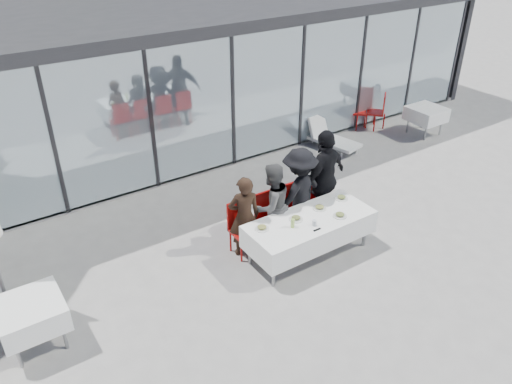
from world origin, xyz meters
TOP-DOWN VIEW (x-y plane):
  - ground at (0.00, 0.00)m, footprint 90.00×90.00m
  - pavilion at (2.00, 8.16)m, footprint 14.80×8.80m
  - dining_table at (0.30, 0.32)m, footprint 2.26×0.96m
  - diner_a at (-0.61, 0.98)m, footprint 0.70×0.70m
  - diner_chair_a at (-0.61, 1.07)m, footprint 0.44×0.44m
  - diner_b at (-0.04, 0.98)m, footprint 0.85×0.85m
  - diner_chair_b at (-0.04, 1.07)m, footprint 0.44×0.44m
  - diner_c at (0.56, 0.98)m, footprint 1.30×1.30m
  - diner_chair_c at (0.56, 1.07)m, footprint 0.44×0.44m
  - diner_d at (1.16, 0.98)m, footprint 1.39×1.39m
  - diner_chair_d at (1.16, 1.07)m, footprint 0.44×0.44m
  - plate_a at (-0.56, 0.52)m, footprint 0.24×0.24m
  - plate_b at (0.08, 0.43)m, footprint 0.24×0.24m
  - plate_c at (0.63, 0.48)m, footprint 0.24×0.24m
  - plate_d at (1.18, 0.52)m, footprint 0.24×0.24m
  - plate_extra at (0.76, 0.10)m, footprint 0.24×0.24m
  - juice_bottle at (-0.11, 0.28)m, footprint 0.06×0.06m
  - drinking_glasses at (0.22, 0.13)m, footprint 0.07×0.07m
  - folded_eyeglasses at (0.18, -0.01)m, footprint 0.14×0.03m
  - spare_table_left at (-4.16, 0.81)m, footprint 0.86×0.86m
  - spare_table_right at (6.22, 2.76)m, footprint 0.86×0.86m
  - spare_chair_a at (4.96, 4.13)m, footprint 0.62×0.62m
  - spare_chair_b at (5.46, 3.72)m, footprint 0.62×0.62m
  - lounger at (3.59, 3.56)m, footprint 0.87×1.43m

SIDE VIEW (x-z plane):
  - ground at x=0.00m, z-range 0.00..0.00m
  - lounger at x=3.59m, z-range -0.10..0.62m
  - diner_chair_a at x=-0.61m, z-range 0.05..1.03m
  - diner_chair_b at x=-0.04m, z-range 0.05..1.03m
  - diner_chair_c at x=0.56m, z-range 0.05..1.03m
  - diner_chair_d at x=1.16m, z-range 0.05..1.03m
  - spare_chair_a at x=4.96m, z-range 0.05..1.03m
  - spare_chair_b at x=5.46m, z-range 0.05..1.03m
  - dining_table at x=0.30m, z-range 0.16..0.91m
  - spare_table_left at x=-4.16m, z-range 0.18..0.92m
  - spare_table_right at x=6.22m, z-range 0.18..0.92m
  - folded_eyeglasses at x=0.18m, z-range 0.75..0.76m
  - diner_a at x=-0.61m, z-range 0.00..1.52m
  - plate_a at x=-0.56m, z-range 0.74..0.81m
  - plate_b at x=0.08m, z-range 0.74..0.81m
  - plate_c at x=0.63m, z-range 0.74..0.81m
  - plate_d at x=1.18m, z-range 0.74..0.81m
  - plate_extra at x=0.76m, z-range 0.74..0.81m
  - diner_b at x=-0.04m, z-range 0.00..1.59m
  - drinking_glasses at x=0.22m, z-range 0.75..0.85m
  - juice_bottle at x=-0.11m, z-range 0.75..0.91m
  - diner_c at x=0.56m, z-range 0.00..1.71m
  - diner_d at x=1.16m, z-range 0.00..1.93m
  - pavilion at x=2.00m, z-range 0.43..3.87m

